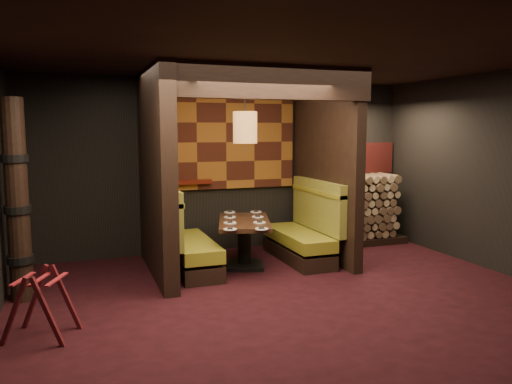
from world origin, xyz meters
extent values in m
cube|color=black|center=(0.00, 0.00, -0.01)|extent=(6.50, 5.50, 0.02)
cube|color=black|center=(0.00, 0.00, 2.86)|extent=(6.50, 5.50, 0.02)
cube|color=black|center=(0.00, 2.76, 1.43)|extent=(6.50, 0.02, 2.85)
cube|color=black|center=(0.00, -2.76, 1.43)|extent=(6.50, 0.02, 2.85)
cube|color=black|center=(3.26, 0.00, 1.43)|extent=(0.02, 5.50, 2.85)
cube|color=black|center=(-1.35, 1.65, 1.43)|extent=(0.20, 2.20, 2.85)
cube|color=black|center=(1.30, 1.70, 1.43)|extent=(0.15, 2.10, 2.85)
cube|color=black|center=(-0.02, 0.70, 2.63)|extent=(2.85, 0.18, 0.44)
cube|color=brown|center=(-0.02, 2.71, 1.82)|extent=(2.40, 0.06, 1.55)
cube|color=brown|center=(-1.23, 1.82, 1.85)|extent=(0.04, 1.85, 1.45)
cube|color=#57170C|center=(-0.60, 2.65, 1.18)|extent=(0.60, 0.12, 0.07)
cube|color=black|center=(-0.85, 1.65, 0.11)|extent=(0.55, 1.60, 0.22)
cube|color=olive|center=(-0.85, 1.65, 0.36)|extent=(0.55, 1.60, 0.18)
cube|color=olive|center=(-1.19, 1.65, 0.75)|extent=(0.12, 1.60, 0.78)
cube|color=olive|center=(-1.19, 1.65, 1.10)|extent=(0.15, 1.60, 0.06)
cube|color=black|center=(0.82, 1.65, 0.11)|extent=(0.55, 1.60, 0.22)
cube|color=olive|center=(0.82, 1.65, 0.36)|extent=(0.55, 1.60, 0.18)
cube|color=olive|center=(1.16, 1.65, 0.75)|extent=(0.12, 1.60, 0.78)
cube|color=olive|center=(1.16, 1.65, 1.10)|extent=(0.15, 1.60, 0.06)
cube|color=black|center=(-0.09, 1.55, 0.03)|extent=(0.68, 0.68, 0.06)
cylinder|color=black|center=(-0.09, 1.55, 0.32)|extent=(0.20, 0.20, 0.65)
cube|color=#372315|center=(-0.09, 1.55, 0.68)|extent=(1.08, 1.49, 0.06)
cylinder|color=white|center=(-0.49, 0.95, 0.71)|extent=(0.18, 0.18, 0.01)
cube|color=black|center=(-0.49, 0.95, 0.73)|extent=(0.10, 0.13, 0.02)
cylinder|color=white|center=(-0.09, 0.83, 0.71)|extent=(0.18, 0.18, 0.01)
cube|color=black|center=(-0.09, 0.83, 0.73)|extent=(0.10, 0.13, 0.02)
cylinder|color=white|center=(-0.36, 1.39, 0.71)|extent=(0.18, 0.18, 0.01)
cube|color=black|center=(-0.36, 1.39, 0.73)|extent=(0.10, 0.13, 0.02)
cylinder|color=white|center=(0.04, 1.27, 0.71)|extent=(0.18, 0.18, 0.01)
cube|color=black|center=(0.04, 1.27, 0.73)|extent=(0.10, 0.13, 0.02)
cylinder|color=white|center=(-0.23, 1.83, 0.71)|extent=(0.18, 0.18, 0.01)
cube|color=black|center=(-0.23, 1.83, 0.73)|extent=(0.10, 0.13, 0.02)
cylinder|color=white|center=(0.17, 1.71, 0.71)|extent=(0.18, 0.18, 0.01)
cube|color=black|center=(0.17, 1.71, 0.73)|extent=(0.10, 0.13, 0.02)
cylinder|color=white|center=(-0.10, 2.27, 0.71)|extent=(0.18, 0.18, 0.01)
cube|color=black|center=(-0.10, 2.27, 0.73)|extent=(0.10, 0.13, 0.02)
cylinder|color=white|center=(0.31, 2.15, 0.71)|extent=(0.18, 0.18, 0.01)
cube|color=black|center=(0.31, 2.15, 0.73)|extent=(0.10, 0.13, 0.02)
cylinder|color=#A26B35|center=(-0.09, 1.50, 2.06)|extent=(0.34, 0.34, 0.45)
sphere|color=#FFC672|center=(-0.09, 1.50, 2.06)|extent=(0.18, 0.18, 0.18)
cylinder|color=black|center=(-0.09, 1.50, 2.57)|extent=(0.02, 0.02, 0.57)
cube|color=#451014|center=(-3.00, -0.28, 0.32)|extent=(0.31, 0.16, 0.72)
cube|color=#451014|center=(-2.69, -0.40, 0.32)|extent=(0.31, 0.16, 0.72)
cube|color=#451014|center=(-2.84, 0.12, 0.32)|extent=(0.31, 0.16, 0.72)
cube|color=#451014|center=(-2.53, -0.01, 0.32)|extent=(0.31, 0.16, 0.72)
cube|color=maroon|center=(-2.92, -0.08, 0.58)|extent=(0.21, 0.43, 0.01)
cube|color=maroon|center=(-2.76, -0.14, 0.58)|extent=(0.21, 0.43, 0.01)
cube|color=maroon|center=(-2.61, -0.21, 0.58)|extent=(0.21, 0.43, 0.01)
cylinder|color=black|center=(-3.05, 1.10, 1.20)|extent=(0.26, 0.26, 2.40)
cylinder|color=black|center=(-3.05, 1.10, 0.50)|extent=(0.31, 0.31, 0.09)
cylinder|color=black|center=(-3.05, 1.10, 1.10)|extent=(0.31, 0.31, 0.09)
cylinder|color=black|center=(-3.05, 1.10, 1.70)|extent=(0.31, 0.31, 0.09)
cube|color=black|center=(2.29, 2.35, 0.06)|extent=(1.73, 0.70, 0.12)
cube|color=brown|center=(2.29, 2.35, 0.67)|extent=(1.73, 0.70, 1.10)
cube|color=maroon|center=(2.29, 2.68, 1.50)|extent=(1.83, 0.10, 0.56)
cube|color=black|center=(1.39, 1.96, 1.43)|extent=(0.08, 0.08, 2.85)
camera|label=1|loc=(-2.38, -5.29, 2.04)|focal=35.00mm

